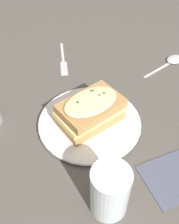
% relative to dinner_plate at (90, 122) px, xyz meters
% --- Properties ---
extents(ground_plane, '(2.40, 2.40, 0.00)m').
position_rel_dinner_plate_xyz_m(ground_plane, '(-0.03, 0.00, -0.01)').
color(ground_plane, '#514C47').
extents(dinner_plate, '(0.27, 0.27, 0.02)m').
position_rel_dinner_plate_xyz_m(dinner_plate, '(0.00, 0.00, 0.00)').
color(dinner_plate, white).
rests_on(dinner_plate, ground_plane).
extents(sandwich, '(0.18, 0.15, 0.07)m').
position_rel_dinner_plate_xyz_m(sandwich, '(-0.00, -0.00, 0.04)').
color(sandwich, '#B2844C').
rests_on(sandwich, dinner_plate).
extents(water_glass, '(0.08, 0.08, 0.12)m').
position_rel_dinner_plate_xyz_m(water_glass, '(0.03, 0.22, 0.05)').
color(water_glass, silver).
rests_on(water_glass, ground_plane).
extents(fork, '(0.04, 0.19, 0.00)m').
position_rel_dinner_plate_xyz_m(fork, '(0.01, -0.29, -0.01)').
color(fork, silver).
rests_on(fork, ground_plane).
extents(spoon, '(0.18, 0.10, 0.01)m').
position_rel_dinner_plate_xyz_m(spoon, '(-0.35, -0.19, -0.00)').
color(spoon, silver).
rests_on(spoon, ground_plane).
extents(napkin, '(0.15, 0.13, 0.00)m').
position_rel_dinner_plate_xyz_m(napkin, '(-0.14, 0.20, -0.01)').
color(napkin, '#4C5166').
rests_on(napkin, ground_plane).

